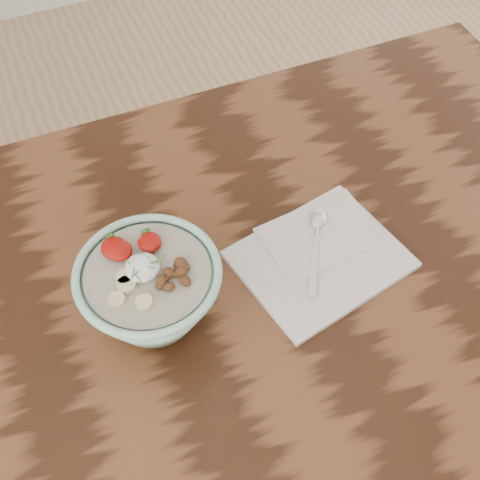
# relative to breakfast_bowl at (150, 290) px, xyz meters

# --- Properties ---
(table) EXTENTS (1.60, 0.90, 0.75)m
(table) POSITION_rel_breakfast_bowl_xyz_m (0.03, -0.01, -0.16)
(table) COLOR black
(table) RESTS_ON ground
(breakfast_bowl) EXTENTS (0.20, 0.20, 0.13)m
(breakfast_bowl) POSITION_rel_breakfast_bowl_xyz_m (0.00, 0.00, 0.00)
(breakfast_bowl) COLOR #9ED5BB
(breakfast_bowl) RESTS_ON table
(napkin) EXTENTS (0.28, 0.25, 0.02)m
(napkin) POSITION_rel_breakfast_bowl_xyz_m (0.27, 0.00, -0.06)
(napkin) COLOR silver
(napkin) RESTS_ON table
(spoon) EXTENTS (0.10, 0.16, 0.01)m
(spoon) POSITION_rel_breakfast_bowl_xyz_m (0.29, 0.04, -0.05)
(spoon) COLOR silver
(spoon) RESTS_ON napkin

